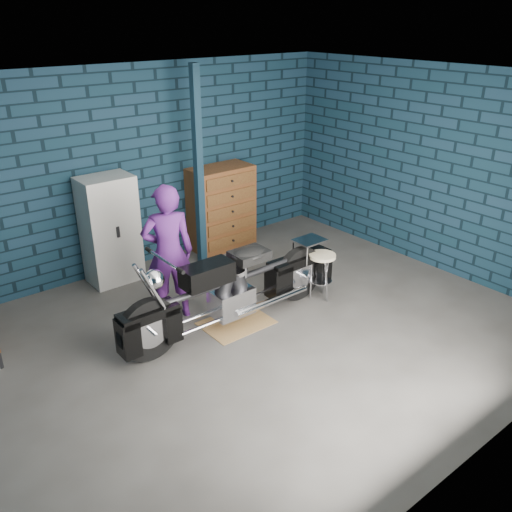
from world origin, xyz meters
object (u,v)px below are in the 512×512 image
(shop_stool, at_px, (321,276))
(tool_chest, at_px, (222,208))
(motorcycle, at_px, (236,282))
(person, at_px, (168,253))
(locker, at_px, (110,230))

(shop_stool, bearing_deg, tool_chest, 89.97)
(motorcycle, height_order, person, person)
(person, height_order, locker, person)
(motorcycle, height_order, shop_stool, motorcycle)
(locker, bearing_deg, motorcycle, -73.10)
(person, bearing_deg, tool_chest, -120.40)
(person, xyz_separation_m, locker, (-0.11, 1.28, -0.09))
(person, relative_size, tool_chest, 1.29)
(locker, relative_size, tool_chest, 1.14)
(person, bearing_deg, shop_stool, 176.12)
(motorcycle, relative_size, tool_chest, 1.96)
(shop_stool, bearing_deg, person, 154.32)
(motorcycle, relative_size, shop_stool, 4.08)
(shop_stool, bearing_deg, motorcycle, 171.59)
(locker, bearing_deg, person, -85.28)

